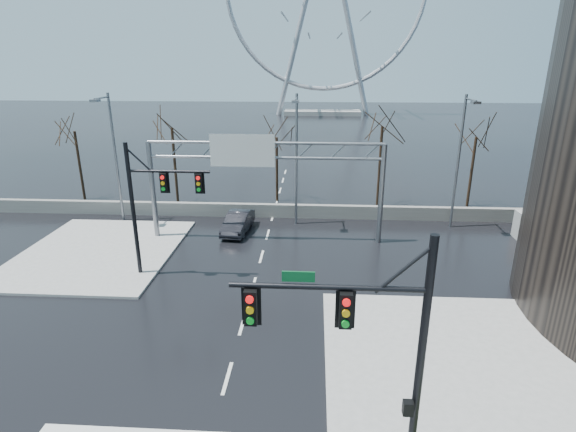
# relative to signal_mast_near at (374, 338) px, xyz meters

# --- Properties ---
(ground) EXTENTS (260.00, 260.00, 0.00)m
(ground) POSITION_rel_signal_mast_near_xyz_m (-5.14, 4.04, -4.87)
(ground) COLOR black
(ground) RESTS_ON ground
(sidewalk_right_ext) EXTENTS (12.00, 10.00, 0.15)m
(sidewalk_right_ext) POSITION_rel_signal_mast_near_xyz_m (4.86, 6.04, -4.80)
(sidewalk_right_ext) COLOR gray
(sidewalk_right_ext) RESTS_ON ground
(sidewalk_far) EXTENTS (10.00, 12.00, 0.15)m
(sidewalk_far) POSITION_rel_signal_mast_near_xyz_m (-16.14, 16.04, -4.80)
(sidewalk_far) COLOR gray
(sidewalk_far) RESTS_ON ground
(barrier_wall) EXTENTS (52.00, 0.50, 1.10)m
(barrier_wall) POSITION_rel_signal_mast_near_xyz_m (-5.14, 24.04, -4.32)
(barrier_wall) COLOR slate
(barrier_wall) RESTS_ON ground
(signal_mast_near) EXTENTS (5.52, 0.41, 8.00)m
(signal_mast_near) POSITION_rel_signal_mast_near_xyz_m (0.00, 0.00, 0.00)
(signal_mast_near) COLOR black
(signal_mast_near) RESTS_ON ground
(signal_mast_far) EXTENTS (4.72, 0.41, 8.00)m
(signal_mast_far) POSITION_rel_signal_mast_near_xyz_m (-11.01, 13.00, -0.04)
(signal_mast_far) COLOR black
(signal_mast_far) RESTS_ON ground
(sign_gantry) EXTENTS (16.36, 0.40, 7.60)m
(sign_gantry) POSITION_rel_signal_mast_near_xyz_m (-5.52, 19.00, 0.31)
(sign_gantry) COLOR slate
(sign_gantry) RESTS_ON ground
(streetlight_left) EXTENTS (0.50, 2.55, 10.00)m
(streetlight_left) POSITION_rel_signal_mast_near_xyz_m (-17.14, 22.20, 1.01)
(streetlight_left) COLOR slate
(streetlight_left) RESTS_ON ground
(streetlight_mid) EXTENTS (0.50, 2.55, 10.00)m
(streetlight_mid) POSITION_rel_signal_mast_near_xyz_m (-3.14, 22.20, 1.01)
(streetlight_mid) COLOR slate
(streetlight_mid) RESTS_ON ground
(streetlight_right) EXTENTS (0.50, 2.55, 10.00)m
(streetlight_right) POSITION_rel_signal_mast_near_xyz_m (8.86, 22.20, 1.01)
(streetlight_right) COLOR slate
(streetlight_right) RESTS_ON ground
(tree_far_left) EXTENTS (3.50, 3.50, 7.00)m
(tree_far_left) POSITION_rel_signal_mast_near_xyz_m (-23.14, 28.04, 0.70)
(tree_far_left) COLOR black
(tree_far_left) RESTS_ON ground
(tree_left) EXTENTS (3.75, 3.75, 7.50)m
(tree_left) POSITION_rel_signal_mast_near_xyz_m (-14.14, 27.54, 1.10)
(tree_left) COLOR black
(tree_left) RESTS_ON ground
(tree_center) EXTENTS (3.25, 3.25, 6.50)m
(tree_center) POSITION_rel_signal_mast_near_xyz_m (-5.14, 28.54, 0.30)
(tree_center) COLOR black
(tree_center) RESTS_ON ground
(tree_right) EXTENTS (3.90, 3.90, 7.80)m
(tree_right) POSITION_rel_signal_mast_near_xyz_m (3.86, 27.54, 1.34)
(tree_right) COLOR black
(tree_right) RESTS_ON ground
(tree_far_right) EXTENTS (3.40, 3.40, 6.80)m
(tree_far_right) POSITION_rel_signal_mast_near_xyz_m (11.86, 28.04, 0.54)
(tree_far_right) COLOR black
(tree_far_right) RESTS_ON ground
(car) EXTENTS (2.04, 4.70, 1.50)m
(car) POSITION_rel_signal_mast_near_xyz_m (-7.43, 20.50, -4.12)
(car) COLOR black
(car) RESTS_ON ground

